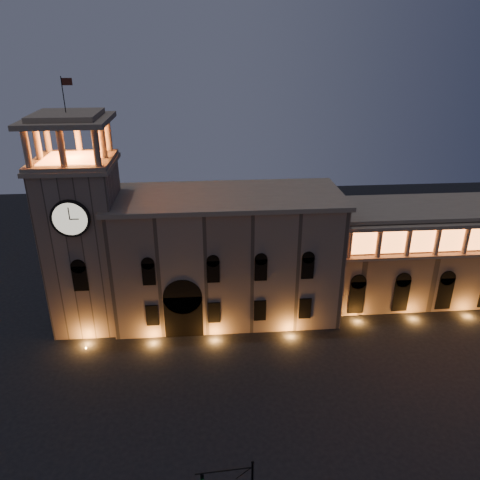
{
  "coord_description": "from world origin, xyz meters",
  "views": [
    {
      "loc": [
        -4.95,
        -36.01,
        36.74
      ],
      "look_at": [
        -0.63,
        16.0,
        13.69
      ],
      "focal_mm": 35.0,
      "sensor_mm": 36.0,
      "label": 1
    }
  ],
  "objects": [
    {
      "name": "colonnade_wing",
      "position": [
        32.0,
        23.92,
        7.33
      ],
      "size": [
        40.6,
        11.5,
        14.5
      ],
      "color": "#826853",
      "rests_on": "ground"
    },
    {
      "name": "government_building",
      "position": [
        -2.08,
        21.93,
        8.77
      ],
      "size": [
        30.8,
        12.8,
        17.6
      ],
      "color": "#876D58",
      "rests_on": "ground"
    },
    {
      "name": "clock_tower",
      "position": [
        -20.5,
        20.98,
        12.5
      ],
      "size": [
        9.8,
        9.8,
        32.4
      ],
      "color": "#876D58",
      "rests_on": "ground"
    },
    {
      "name": "ground",
      "position": [
        0.0,
        0.0,
        0.0
      ],
      "size": [
        160.0,
        160.0,
        0.0
      ],
      "primitive_type": "plane",
      "color": "black",
      "rests_on": "ground"
    }
  ]
}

